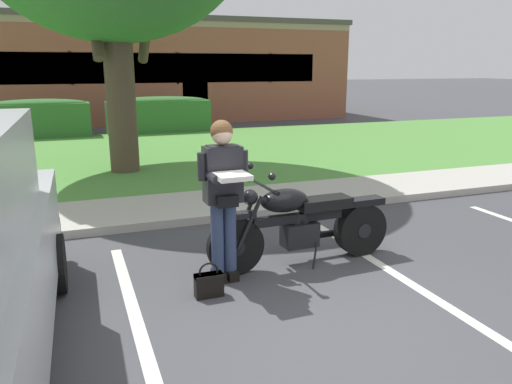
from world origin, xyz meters
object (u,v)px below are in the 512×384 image
Objects in this scene: motorcycle at (308,223)px; handbag at (209,283)px; rider_person at (224,188)px; brick_building at (70,70)px; hedge_left at (40,118)px; hedge_center_left at (159,114)px.

motorcycle is 6.23× the size of handbag.
rider_person is 19.01m from brick_building.
hedge_left and hedge_center_left have the same top height.
motorcycle is 0.66× the size of hedge_center_left.
brick_building is at bearing 81.08° from hedge_left.
hedge_center_left is (3.67, -0.00, -0.00)m from hedge_left.
hedge_left is at bearing 98.90° from handbag.
motorcycle is 0.10× the size of brick_building.
handbag is (-0.27, -0.34, -0.86)m from rider_person.
rider_person is at bearing -172.83° from motorcycle.
motorcycle is at bearing 7.17° from rider_person.
rider_person is 0.96m from handbag.
brick_building is (-2.21, 18.82, 1.57)m from motorcycle.
hedge_left reaches higher than motorcycle.
motorcycle is at bearing 19.63° from handbag.
handbag is 0.11× the size of hedge_center_left.
hedge_left is (-1.96, 12.51, 0.51)m from handbag.
rider_person is 4.74× the size of handbag.
rider_person is (-1.04, -0.13, 0.53)m from motorcycle.
motorcycle is 1.32× the size of rider_person.
hedge_center_left is at bearing 82.22° from handbag.
motorcycle is 12.05m from hedge_center_left.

